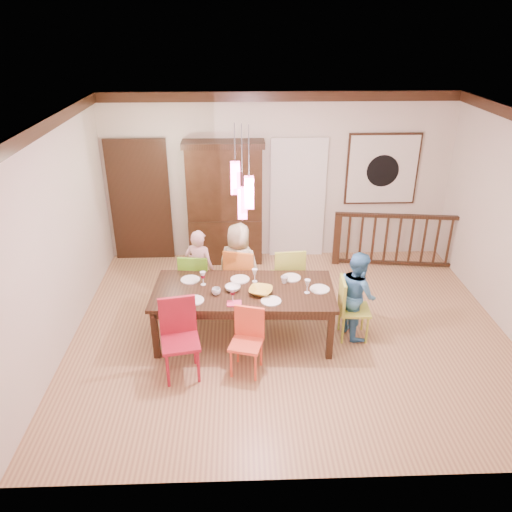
{
  "coord_description": "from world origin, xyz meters",
  "views": [
    {
      "loc": [
        -0.68,
        -5.84,
        4.01
      ],
      "look_at": [
        -0.47,
        0.17,
        1.09
      ],
      "focal_mm": 35.0,
      "sensor_mm": 36.0,
      "label": 1
    }
  ],
  "objects_px": {
    "china_hutch": "(225,203)",
    "person_far_mid": "(239,266)",
    "balustrade": "(399,239)",
    "chair_far_left": "(196,277)",
    "person_far_left": "(200,269)",
    "dining_table": "(244,294)",
    "person_end_right": "(357,294)",
    "chair_end_right": "(355,305)"
  },
  "relations": [
    {
      "from": "balustrade",
      "to": "person_end_right",
      "type": "bearing_deg",
      "value": -113.08
    },
    {
      "from": "person_far_left",
      "to": "person_end_right",
      "type": "xyz_separation_m",
      "value": [
        2.17,
        -0.82,
        -0.0
      ]
    },
    {
      "from": "person_far_left",
      "to": "person_far_mid",
      "type": "height_order",
      "value": "person_far_mid"
    },
    {
      "from": "chair_end_right",
      "to": "china_hutch",
      "type": "distance_m",
      "value": 3.1
    },
    {
      "from": "chair_far_left",
      "to": "person_end_right",
      "type": "distance_m",
      "value": 2.33
    },
    {
      "from": "dining_table",
      "to": "china_hutch",
      "type": "relative_size",
      "value": 1.13
    },
    {
      "from": "person_far_left",
      "to": "person_far_mid",
      "type": "xyz_separation_m",
      "value": [
        0.58,
        0.01,
        0.04
      ]
    },
    {
      "from": "china_hutch",
      "to": "person_far_left",
      "type": "relative_size",
      "value": 1.74
    },
    {
      "from": "chair_far_left",
      "to": "chair_end_right",
      "type": "distance_m",
      "value": 2.32
    },
    {
      "from": "china_hutch",
      "to": "person_far_left",
      "type": "xyz_separation_m",
      "value": [
        -0.35,
        -1.56,
        -0.46
      ]
    },
    {
      "from": "chair_end_right",
      "to": "person_far_mid",
      "type": "relative_size",
      "value": 0.67
    },
    {
      "from": "dining_table",
      "to": "person_end_right",
      "type": "height_order",
      "value": "person_end_right"
    },
    {
      "from": "balustrade",
      "to": "person_end_right",
      "type": "height_order",
      "value": "person_end_right"
    },
    {
      "from": "chair_end_right",
      "to": "person_far_mid",
      "type": "height_order",
      "value": "person_far_mid"
    },
    {
      "from": "chair_end_right",
      "to": "balustrade",
      "type": "distance_m",
      "value": 2.45
    },
    {
      "from": "chair_far_left",
      "to": "person_far_left",
      "type": "height_order",
      "value": "person_far_left"
    },
    {
      "from": "person_far_mid",
      "to": "person_end_right",
      "type": "distance_m",
      "value": 1.79
    },
    {
      "from": "chair_far_left",
      "to": "person_far_mid",
      "type": "distance_m",
      "value": 0.65
    },
    {
      "from": "china_hutch",
      "to": "balustrade",
      "type": "distance_m",
      "value": 3.07
    },
    {
      "from": "china_hutch",
      "to": "person_far_mid",
      "type": "xyz_separation_m",
      "value": [
        0.23,
        -1.56,
        -0.42
      ]
    },
    {
      "from": "china_hutch",
      "to": "person_far_left",
      "type": "distance_m",
      "value": 1.67
    },
    {
      "from": "balustrade",
      "to": "person_far_left",
      "type": "height_order",
      "value": "person_far_left"
    },
    {
      "from": "dining_table",
      "to": "chair_far_left",
      "type": "relative_size",
      "value": 2.58
    },
    {
      "from": "china_hutch",
      "to": "person_far_mid",
      "type": "height_order",
      "value": "china_hutch"
    },
    {
      "from": "china_hutch",
      "to": "balustrade",
      "type": "height_order",
      "value": "china_hutch"
    },
    {
      "from": "chair_far_left",
      "to": "person_far_mid",
      "type": "xyz_separation_m",
      "value": [
        0.63,
        0.12,
        0.12
      ]
    },
    {
      "from": "dining_table",
      "to": "balustrade",
      "type": "relative_size",
      "value": 1.08
    },
    {
      "from": "chair_end_right",
      "to": "dining_table",
      "type": "bearing_deg",
      "value": 91.04
    },
    {
      "from": "chair_end_right",
      "to": "person_far_mid",
      "type": "xyz_separation_m",
      "value": [
        -1.55,
        0.92,
        0.15
      ]
    },
    {
      "from": "balustrade",
      "to": "person_far_mid",
      "type": "height_order",
      "value": "person_far_mid"
    },
    {
      "from": "person_far_mid",
      "to": "china_hutch",
      "type": "bearing_deg",
      "value": -61.86
    },
    {
      "from": "person_end_right",
      "to": "chair_end_right",
      "type": "bearing_deg",
      "value": 143.3
    },
    {
      "from": "person_far_mid",
      "to": "person_end_right",
      "type": "relative_size",
      "value": 1.07
    },
    {
      "from": "chair_end_right",
      "to": "person_far_left",
      "type": "height_order",
      "value": "person_far_left"
    },
    {
      "from": "chair_far_left",
      "to": "person_far_left",
      "type": "distance_m",
      "value": 0.14
    },
    {
      "from": "chair_end_right",
      "to": "china_hutch",
      "type": "bearing_deg",
      "value": 38.44
    },
    {
      "from": "person_far_mid",
      "to": "person_end_right",
      "type": "height_order",
      "value": "person_far_mid"
    },
    {
      "from": "dining_table",
      "to": "chair_far_left",
      "type": "height_order",
      "value": "chair_far_left"
    },
    {
      "from": "balustrade",
      "to": "person_end_right",
      "type": "xyz_separation_m",
      "value": [
        -1.18,
        -2.03,
        0.11
      ]
    },
    {
      "from": "china_hutch",
      "to": "person_far_left",
      "type": "height_order",
      "value": "china_hutch"
    },
    {
      "from": "person_far_left",
      "to": "chair_end_right",
      "type": "bearing_deg",
      "value": 176.29
    },
    {
      "from": "dining_table",
      "to": "balustrade",
      "type": "height_order",
      "value": "balustrade"
    }
  ]
}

